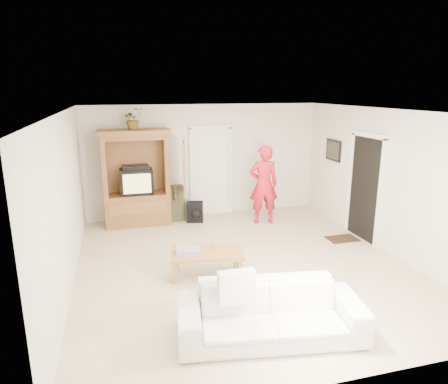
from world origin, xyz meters
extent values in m
plane|color=tan|center=(0.00, 0.00, 0.00)|extent=(6.00, 6.00, 0.00)
plane|color=white|center=(0.00, 0.00, 2.60)|extent=(6.00, 6.00, 0.00)
plane|color=silver|center=(0.00, 3.00, 1.30)|extent=(5.50, 0.00, 5.50)
plane|color=silver|center=(0.00, -3.00, 1.30)|extent=(5.50, 0.00, 5.50)
plane|color=silver|center=(-2.75, 0.00, 1.30)|extent=(0.00, 6.00, 6.00)
plane|color=silver|center=(2.75, 0.00, 1.30)|extent=(0.00, 6.00, 6.00)
cube|color=brown|center=(-1.60, 2.65, 0.35)|extent=(1.40, 0.60, 0.70)
cube|color=brown|center=(-2.25, 2.65, 1.30)|extent=(0.10, 0.60, 1.20)
cube|color=brown|center=(-0.95, 2.65, 1.30)|extent=(0.10, 0.60, 1.20)
cube|color=brown|center=(-1.60, 2.92, 1.30)|extent=(1.40, 0.06, 1.20)
cube|color=brown|center=(-1.60, 2.65, 1.95)|extent=(1.40, 0.60, 0.10)
cube|color=brown|center=(-1.60, 2.65, 2.05)|extent=(1.52, 0.68, 0.10)
cube|color=brown|center=(-0.62, 2.18, 1.30)|extent=(0.16, 0.67, 1.15)
cube|color=black|center=(-1.60, 2.68, 0.97)|extent=(0.70, 0.52, 0.55)
cube|color=tan|center=(-1.60, 2.41, 0.98)|extent=(0.58, 0.02, 0.42)
cube|color=black|center=(-1.60, 2.65, 1.29)|extent=(0.55, 0.35, 0.08)
cube|color=#A07037|center=(-1.60, 2.37, 0.45)|extent=(1.19, 0.03, 0.25)
cube|color=white|center=(0.15, 2.97, 1.02)|extent=(0.85, 0.05, 2.04)
cube|color=black|center=(2.73, 0.60, 1.02)|extent=(0.05, 0.90, 2.04)
cube|color=black|center=(2.73, 1.90, 1.60)|extent=(0.03, 0.60, 0.48)
cube|color=#382316|center=(2.30, 0.60, 0.01)|extent=(0.60, 0.40, 0.02)
imported|color=#4C7238|center=(-1.60, 2.63, 2.33)|extent=(0.52, 0.49, 0.45)
imported|color=red|center=(1.12, 2.01, 0.88)|extent=(0.70, 0.51, 1.77)
imported|color=silver|center=(-0.31, -2.06, 0.32)|extent=(2.33, 1.19, 0.65)
cube|color=#A07037|center=(-0.69, -0.27, 0.39)|extent=(1.23, 0.81, 0.06)
cube|color=#A07037|center=(-1.22, -0.42, 0.18)|extent=(0.07, 0.07, 0.36)
cube|color=#A07037|center=(-1.14, 0.05, 0.18)|extent=(0.07, 0.07, 0.36)
cube|color=#A07037|center=(-0.24, -0.59, 0.18)|extent=(0.07, 0.07, 0.36)
cube|color=#A07037|center=(-0.16, -0.12, 0.18)|extent=(0.07, 0.07, 0.36)
cube|color=#F95553|center=(-0.98, -0.27, 0.46)|extent=(0.42, 0.34, 0.08)
cylinder|color=tan|center=(-0.53, -0.22, 0.47)|extent=(0.08, 0.08, 0.10)
camera|label=1|loc=(-1.97, -6.06, 2.94)|focal=32.00mm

